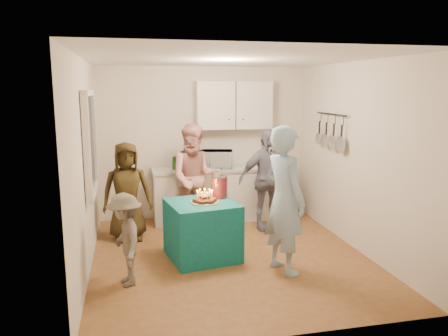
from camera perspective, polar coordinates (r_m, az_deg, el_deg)
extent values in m
plane|color=brown|center=(6.02, 0.73, -11.43)|extent=(4.00, 4.00, 0.00)
plane|color=white|center=(5.60, 0.79, 14.11)|extent=(4.00, 4.00, 0.00)
plane|color=silver|center=(7.61, -2.67, 3.30)|extent=(3.60, 3.60, 0.00)
plane|color=silver|center=(5.55, -17.67, 0.17)|extent=(4.00, 4.00, 0.00)
plane|color=silver|center=(6.32, 16.87, 1.41)|extent=(4.00, 4.00, 0.00)
cube|color=black|center=(5.80, -17.25, 3.12)|extent=(0.04, 1.00, 1.20)
cube|color=white|center=(7.51, -0.72, -3.54)|extent=(2.20, 0.58, 0.86)
cube|color=beige|center=(7.42, -0.73, -0.12)|extent=(2.24, 0.62, 0.05)
cube|color=white|center=(7.51, 1.28, 8.19)|extent=(1.30, 0.30, 0.80)
cube|color=black|center=(6.86, 13.58, 4.77)|extent=(0.12, 1.00, 0.60)
imported|color=white|center=(7.38, -0.97, 1.17)|extent=(0.59, 0.45, 0.29)
cube|color=#10696C|center=(5.87, -2.87, -8.08)|extent=(0.98, 0.98, 0.76)
cylinder|color=red|center=(5.96, -0.63, -2.29)|extent=(0.22, 0.22, 0.34)
imported|color=#9FC6E8|center=(5.33, 7.89, -4.17)|extent=(0.62, 0.76, 1.81)
imported|color=brown|center=(6.60, -12.57, -3.03)|extent=(0.76, 0.53, 1.47)
imported|color=#CA696B|center=(6.82, -3.75, -1.39)|extent=(0.89, 0.72, 1.70)
imported|color=black|center=(6.97, 5.58, -1.54)|extent=(0.98, 0.51, 1.61)
imported|color=#5C524A|center=(5.16, -12.77, -9.10)|extent=(0.53, 0.76, 1.08)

